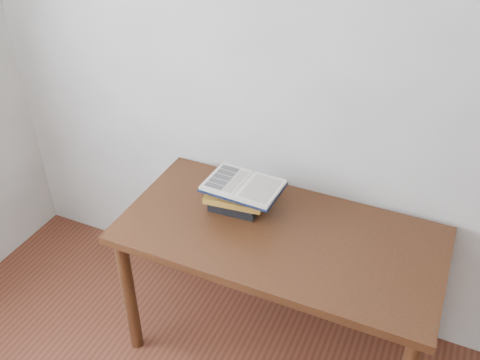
% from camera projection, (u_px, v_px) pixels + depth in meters
% --- Properties ---
extents(desk, '(1.35, 0.68, 0.72)m').
position_uv_depth(desk, '(279.00, 250.00, 2.30)').
color(desk, '#432610').
rests_on(desk, ground).
extents(book_stack, '(0.27, 0.20, 0.13)m').
position_uv_depth(book_stack, '(236.00, 197.00, 2.33)').
color(book_stack, black).
rests_on(book_stack, desk).
extents(open_book, '(0.33, 0.24, 0.03)m').
position_uv_depth(open_book, '(243.00, 186.00, 2.28)').
color(open_book, black).
rests_on(open_book, book_stack).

